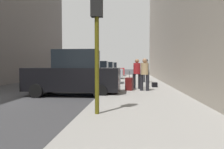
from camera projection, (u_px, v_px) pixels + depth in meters
The scene contains 13 objects.
ground_plane at pixel (14, 97), 10.19m from camera, with size 120.00×120.00×0.00m, color #38383A.
sidewalk at pixel (143, 97), 9.68m from camera, with size 4.00×40.00×0.15m, color gray.
parked_black_suv at pixel (74, 75), 10.81m from camera, with size 4.61×2.09×2.25m.
parked_blue_sedan at pixel (93, 74), 16.33m from camera, with size 4.24×2.13×1.79m.
parked_silver_sedan at pixel (102, 71), 21.83m from camera, with size 4.25×2.16×1.79m.
parked_red_hatchback at pixel (108, 70), 27.30m from camera, with size 4.27×2.18×1.79m.
fire_hydrant at pixel (116, 79), 15.19m from camera, with size 0.42×0.22×0.70m.
traffic_light at pixel (97, 20), 6.03m from camera, with size 0.32×0.32×3.60m.
pedestrian_in_red_jacket at pixel (137, 72), 12.46m from camera, with size 0.52×0.45×1.71m.
pedestrian_with_beanie at pixel (146, 70), 17.02m from camera, with size 0.52×0.46×1.78m.
pedestrian_in_tan_coat at pixel (145, 73), 11.54m from camera, with size 0.53×0.50×1.71m.
rolling_suitcase at pixel (129, 84), 11.80m from camera, with size 0.45×0.61×1.04m.
duffel_bag at pixel (155, 85), 13.47m from camera, with size 0.32×0.44×0.28m.
Camera 1 is at (5.43, -9.71, 1.54)m, focal length 35.00 mm.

